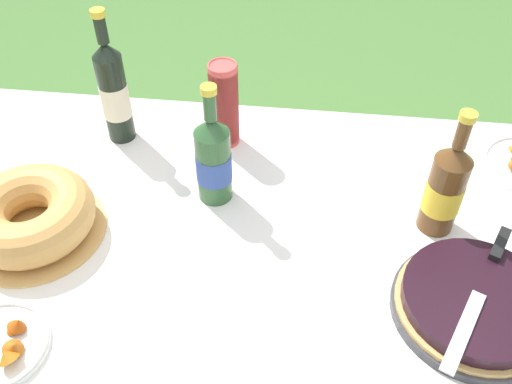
% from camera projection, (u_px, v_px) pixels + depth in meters
% --- Properties ---
extents(garden_table, '(1.89, 1.02, 0.68)m').
position_uv_depth(garden_table, '(248.00, 264.00, 1.27)').
color(garden_table, brown).
rests_on(garden_table, ground_plane).
extents(tablecloth, '(1.90, 1.03, 0.10)m').
position_uv_depth(tablecloth, '(248.00, 251.00, 1.24)').
color(tablecloth, white).
rests_on(tablecloth, garden_table).
extents(berry_tart, '(0.31, 0.31, 0.06)m').
position_uv_depth(berry_tart, '(475.00, 304.00, 1.09)').
color(berry_tart, '#38383D').
rests_on(berry_tart, tablecloth).
extents(serving_knife, '(0.18, 0.35, 0.01)m').
position_uv_depth(serving_knife, '(484.00, 282.00, 1.08)').
color(serving_knife, silver).
rests_on(serving_knife, berry_tart).
extents(bundt_cake, '(0.31, 0.31, 0.10)m').
position_uv_depth(bundt_cake, '(29.00, 215.00, 1.22)').
color(bundt_cake, tan).
rests_on(bundt_cake, tablecloth).
extents(cup_stack, '(0.07, 0.07, 0.23)m').
position_uv_depth(cup_stack, '(224.00, 105.00, 1.41)').
color(cup_stack, '#E04C47').
rests_on(cup_stack, tablecloth).
extents(cider_bottle_green, '(0.08, 0.08, 0.30)m').
position_uv_depth(cider_bottle_green, '(213.00, 159.00, 1.27)').
color(cider_bottle_green, '#2D562D').
rests_on(cider_bottle_green, tablecloth).
extents(cider_bottle_amber, '(0.08, 0.08, 0.31)m').
position_uv_depth(cider_bottle_amber, '(445.00, 188.00, 1.20)').
color(cider_bottle_amber, brown).
rests_on(cider_bottle_amber, tablecloth).
extents(juice_bottle_red, '(0.07, 0.07, 0.35)m').
position_uv_depth(juice_bottle_red, '(114.00, 92.00, 1.41)').
color(juice_bottle_red, black).
rests_on(juice_bottle_red, tablecloth).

